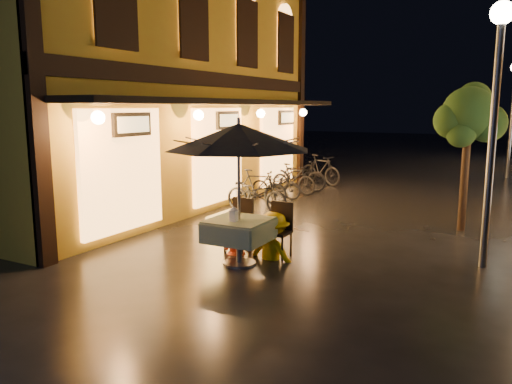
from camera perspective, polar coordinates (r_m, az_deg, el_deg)
The scene contains 17 objects.
ground at distance 8.06m, azimuth 1.31°, elevation -9.32°, with size 90.00×90.00×0.00m, color black.
west_building at distance 14.21m, azimuth -12.47°, elevation 13.85°, with size 5.90×11.40×7.40m.
street_tree at distance 11.37m, azimuth 23.21°, elevation 7.88°, with size 1.43×1.20×3.15m.
streetlamp_near at distance 8.82m, azimuth 25.77°, elevation 10.63°, with size 0.36×0.36×4.23m.
cafe_table at distance 8.38m, azimuth -1.94°, elevation -4.41°, with size 0.99×0.99×0.78m.
patio_umbrella at distance 8.14m, azimuth -2.00°, elevation 6.31°, with size 2.42×2.42×2.46m.
cafe_chair_left at distance 9.20m, azimuth -1.80°, elevation -3.43°, with size 0.42×0.42×0.97m.
cafe_chair_right at distance 8.84m, azimuth 2.71°, elevation -3.99°, with size 0.42×0.42×0.97m.
table_lantern at distance 8.16m, azimuth -2.56°, elevation -2.41°, with size 0.16×0.16×0.25m.
person_orange at distance 9.04m, azimuth -2.15°, elevation -2.72°, with size 0.67×0.52×1.37m, color #DA431A.
person_yellow at distance 8.69m, azimuth 1.98°, elevation -2.47°, with size 1.03×0.59×1.60m, color #E3AD00.
bicycle_0 at distance 12.58m, azimuth 0.08°, elevation -0.23°, with size 0.61×1.74×0.92m, color black.
bicycle_1 at distance 13.46m, azimuth 0.14°, elevation 0.55°, with size 0.46×1.62×0.97m, color black.
bicycle_2 at distance 14.43m, azimuth 2.29°, elevation 0.82°, with size 0.53×1.53×0.80m, color black.
bicycle_3 at distance 15.23m, azimuth 4.29°, elevation 1.50°, with size 0.44×1.54×0.93m, color black.
bicycle_4 at distance 15.88m, azimuth 4.84°, elevation 1.95°, with size 0.66×1.89×0.99m, color black.
bicycle_5 at distance 17.17m, azimuth 7.38°, elevation 2.54°, with size 0.48×1.70×1.02m, color black.
Camera 1 is at (3.43, -6.81, 2.63)m, focal length 35.00 mm.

